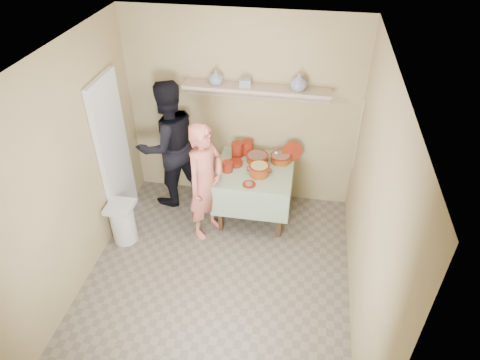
% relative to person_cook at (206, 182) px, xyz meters
% --- Properties ---
extents(ground, '(3.50, 3.50, 0.00)m').
position_rel_person_cook_xyz_m(ground, '(0.29, -0.86, -0.78)').
color(ground, '#6D6556').
rests_on(ground, ground).
extents(tile_panel, '(0.06, 0.70, 2.00)m').
position_rel_person_cook_xyz_m(tile_panel, '(-1.17, 0.09, 0.22)').
color(tile_panel, silver).
rests_on(tile_panel, ground).
extents(plate_stack_a, '(0.15, 0.15, 0.20)m').
position_rel_person_cook_xyz_m(plate_stack_a, '(0.27, 0.67, 0.08)').
color(plate_stack_a, '#681509').
rests_on(plate_stack_a, serving_table).
extents(plate_stack_b, '(0.16, 0.16, 0.19)m').
position_rel_person_cook_xyz_m(plate_stack_b, '(0.39, 0.75, 0.08)').
color(plate_stack_b, '#681509').
rests_on(plate_stack_b, serving_table).
extents(bowl_stack, '(0.13, 0.13, 0.13)m').
position_rel_person_cook_xyz_m(bowl_stack, '(0.21, 0.31, 0.05)').
color(bowl_stack, '#681509').
rests_on(bowl_stack, serving_table).
extents(empty_bowl, '(0.18, 0.18, 0.05)m').
position_rel_person_cook_xyz_m(empty_bowl, '(0.29, 0.46, 0.01)').
color(empty_bowl, '#681509').
rests_on(empty_bowl, serving_table).
extents(propped_lid, '(0.29, 0.17, 0.26)m').
position_rel_person_cook_xyz_m(propped_lid, '(0.98, 0.71, 0.10)').
color(propped_lid, '#681509').
rests_on(propped_lid, serving_table).
extents(vase_right, '(0.21, 0.21, 0.21)m').
position_rel_person_cook_xyz_m(vase_right, '(0.99, 0.75, 1.05)').
color(vase_right, navy).
rests_on(vase_right, wall_shelf).
extents(vase_left, '(0.25, 0.25, 0.19)m').
position_rel_person_cook_xyz_m(vase_left, '(-0.00, 0.75, 1.03)').
color(vase_left, navy).
rests_on(vase_left, wall_shelf).
extents(ceramic_box, '(0.15, 0.12, 0.10)m').
position_rel_person_cook_xyz_m(ceramic_box, '(0.36, 0.74, 0.99)').
color(ceramic_box, navy).
rests_on(ceramic_box, wall_shelf).
extents(person_cook, '(0.60, 0.68, 1.56)m').
position_rel_person_cook_xyz_m(person_cook, '(0.00, 0.00, 0.00)').
color(person_cook, '#D2695A').
rests_on(person_cook, ground).
extents(person_helper, '(1.10, 1.09, 1.79)m').
position_rel_person_cook_xyz_m(person_helper, '(-0.64, 0.58, 0.11)').
color(person_helper, black).
rests_on(person_helper, ground).
extents(room_shell, '(3.04, 3.54, 2.62)m').
position_rel_person_cook_xyz_m(room_shell, '(0.29, -0.86, 0.83)').
color(room_shell, tan).
rests_on(room_shell, ground).
extents(serving_table, '(0.97, 0.97, 0.76)m').
position_rel_person_cook_xyz_m(serving_table, '(0.54, 0.42, -0.14)').
color(serving_table, '#4C2D16').
rests_on(serving_table, ground).
extents(cazuela_meat_a, '(0.30, 0.30, 0.10)m').
position_rel_person_cook_xyz_m(cazuela_meat_a, '(0.55, 0.59, 0.04)').
color(cazuela_meat_a, maroon).
rests_on(cazuela_meat_a, serving_table).
extents(cazuela_meat_b, '(0.28, 0.28, 0.10)m').
position_rel_person_cook_xyz_m(cazuela_meat_b, '(0.85, 0.64, 0.04)').
color(cazuela_meat_b, maroon).
rests_on(cazuela_meat_b, serving_table).
extents(ladle, '(0.08, 0.26, 0.19)m').
position_rel_person_cook_xyz_m(ladle, '(0.79, 0.65, 0.09)').
color(ladle, silver).
rests_on(ladle, cazuela_meat_b).
extents(cazuela_rice, '(0.33, 0.25, 0.14)m').
position_rel_person_cook_xyz_m(cazuela_rice, '(0.61, 0.29, 0.06)').
color(cazuela_rice, maroon).
rests_on(cazuela_rice, serving_table).
extents(front_plate, '(0.16, 0.16, 0.03)m').
position_rel_person_cook_xyz_m(front_plate, '(0.52, 0.06, -0.01)').
color(front_plate, '#681509').
rests_on(front_plate, serving_table).
extents(wall_shelf, '(1.80, 0.25, 0.21)m').
position_rel_person_cook_xyz_m(wall_shelf, '(0.49, 0.79, 0.89)').
color(wall_shelf, tan).
rests_on(wall_shelf, room_shell).
extents(trash_bin, '(0.32, 0.32, 0.56)m').
position_rel_person_cook_xyz_m(trash_bin, '(-1.00, -0.34, -0.50)').
color(trash_bin, silver).
rests_on(trash_bin, ground).
extents(electrical_cord, '(0.01, 0.05, 0.90)m').
position_rel_person_cook_xyz_m(electrical_cord, '(1.76, 0.62, 0.47)').
color(electrical_cord, silver).
rests_on(electrical_cord, wall_shelf).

